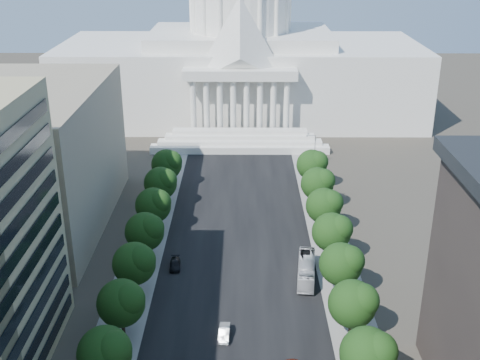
{
  "coord_description": "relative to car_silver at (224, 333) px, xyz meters",
  "views": [
    {
      "loc": [
        0.95,
        -18.92,
        59.73
      ],
      "look_at": [
        0.4,
        85.64,
        16.31
      ],
      "focal_mm": 45.0,
      "sensor_mm": 36.0,
      "label": 1
    }
  ],
  "objects": [
    {
      "name": "road_asphalt",
      "position": [
        1.96,
        30.22,
        -0.79
      ],
      "size": [
        30.0,
        260.0,
        0.01
      ],
      "primitive_type": "cube",
      "color": "black",
      "rests_on": "ground"
    },
    {
      "name": "sidewalk_left",
      "position": [
        -17.04,
        30.22,
        -0.79
      ],
      "size": [
        8.0,
        260.0,
        0.02
      ],
      "primitive_type": "cube",
      "color": "gray",
      "rests_on": "ground"
    },
    {
      "name": "sidewalk_right",
      "position": [
        20.96,
        30.22,
        -0.79
      ],
      "size": [
        8.0,
        260.0,
        0.02
      ],
      "primitive_type": "cube",
      "color": "gray",
      "rests_on": "ground"
    },
    {
      "name": "capitol",
      "position": [
        1.96,
        125.11,
        19.22
      ],
      "size": [
        120.0,
        56.0,
        73.0
      ],
      "color": "white",
      "rests_on": "ground"
    },
    {
      "name": "office_block_left_far",
      "position": [
        -46.04,
        40.22,
        14.21
      ],
      "size": [
        38.0,
        52.0,
        30.0
      ],
      "primitive_type": "cube",
      "color": "gray",
      "rests_on": "ground"
    },
    {
      "name": "tree_l_d",
      "position": [
        -15.7,
        -11.97,
        5.67
      ],
      "size": [
        7.79,
        7.6,
        9.97
      ],
      "color": "#33261C",
      "rests_on": "ground"
    },
    {
      "name": "tree_l_e",
      "position": [
        -15.7,
        0.03,
        5.67
      ],
      "size": [
        7.79,
        7.6,
        9.97
      ],
      "color": "#33261C",
      "rests_on": "ground"
    },
    {
      "name": "tree_l_f",
      "position": [
        -15.7,
        12.03,
        5.67
      ],
      "size": [
        7.79,
        7.6,
        9.97
      ],
      "color": "#33261C",
      "rests_on": "ground"
    },
    {
      "name": "tree_l_g",
      "position": [
        -15.7,
        24.03,
        5.67
      ],
      "size": [
        7.79,
        7.6,
        9.97
      ],
      "color": "#33261C",
      "rests_on": "ground"
    },
    {
      "name": "tree_l_h",
      "position": [
        -15.7,
        36.03,
        5.67
      ],
      "size": [
        7.79,
        7.6,
        9.97
      ],
      "color": "#33261C",
      "rests_on": "ground"
    },
    {
      "name": "tree_l_i",
      "position": [
        -15.7,
        48.03,
        5.67
      ],
      "size": [
        7.79,
        7.6,
        9.97
      ],
      "color": "#33261C",
      "rests_on": "ground"
    },
    {
      "name": "tree_l_j",
      "position": [
        -15.7,
        60.03,
        5.67
      ],
      "size": [
        7.79,
        7.6,
        9.97
      ],
      "color": "#33261C",
      "rests_on": "ground"
    },
    {
      "name": "tree_r_d",
      "position": [
        20.3,
        -11.97,
        5.67
      ],
      "size": [
        7.79,
        7.6,
        9.97
      ],
      "color": "#33261C",
      "rests_on": "ground"
    },
    {
      "name": "tree_r_e",
      "position": [
        20.3,
        0.03,
        5.67
      ],
      "size": [
        7.79,
        7.6,
        9.97
      ],
      "color": "#33261C",
      "rests_on": "ground"
    },
    {
      "name": "tree_r_f",
      "position": [
        20.3,
        12.03,
        5.67
      ],
      "size": [
        7.79,
        7.6,
        9.97
      ],
      "color": "#33261C",
      "rests_on": "ground"
    },
    {
      "name": "tree_r_g",
      "position": [
        20.3,
        24.03,
        5.67
      ],
      "size": [
        7.79,
        7.6,
        9.97
      ],
      "color": "#33261C",
      "rests_on": "ground"
    },
    {
      "name": "tree_r_h",
      "position": [
        20.3,
        36.03,
        5.67
      ],
      "size": [
        7.79,
        7.6,
        9.97
      ],
      "color": "#33261C",
      "rests_on": "ground"
    },
    {
      "name": "tree_r_i",
      "position": [
        20.3,
        48.03,
        5.67
      ],
      "size": [
        7.79,
        7.6,
        9.97
      ],
      "color": "#33261C",
      "rests_on": "ground"
    },
    {
      "name": "tree_r_j",
      "position": [
        20.3,
        60.03,
        5.67
      ],
      "size": [
        7.79,
        7.6,
        9.97
      ],
      "color": "#33261C",
      "rests_on": "ground"
    },
    {
      "name": "streetlight_c",
      "position": [
        21.86,
        0.22,
        5.03
      ],
      "size": [
        2.61,
        0.44,
        9.0
      ],
      "color": "gray",
      "rests_on": "ground"
    },
    {
      "name": "streetlight_d",
      "position": [
        21.86,
        25.22,
        5.03
      ],
      "size": [
        2.61,
        0.44,
        9.0
      ],
      "color": "gray",
      "rests_on": "ground"
    },
    {
      "name": "streetlight_e",
      "position": [
        21.86,
        50.22,
        5.03
      ],
      "size": [
        2.61,
        0.44,
        9.0
      ],
      "color": "gray",
      "rests_on": "ground"
    },
    {
      "name": "streetlight_f",
      "position": [
        21.86,
        75.22,
        5.03
      ],
      "size": [
        2.61,
        0.44,
        9.0
      ],
      "color": "gray",
      "rests_on": "ground"
    },
    {
      "name": "car_silver",
      "position": [
        0.0,
        0.0,
        0.0
      ],
      "size": [
        1.87,
        4.84,
        1.57
      ],
      "primitive_type": "imported",
      "rotation": [
        0.0,
        0.0,
        -0.04
      ],
      "color": "#B1B4B9",
      "rests_on": "ground"
    },
    {
      "name": "car_dark_b",
      "position": [
        -10.06,
        21.19,
        -0.07
      ],
      "size": [
        2.31,
        5.03,
        1.43
      ],
      "primitive_type": "imported",
      "rotation": [
        0.0,
        0.0,
        0.06
      ],
      "color": "black",
      "rests_on": "ground"
    },
    {
      "name": "city_bus",
      "position": [
        14.68,
        17.69,
        0.98
      ],
      "size": [
        4.38,
        12.91,
        3.52
      ],
      "primitive_type": "imported",
      "rotation": [
        0.0,
        0.0,
        -0.11
      ],
      "color": "silver",
      "rests_on": "ground"
    }
  ]
}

